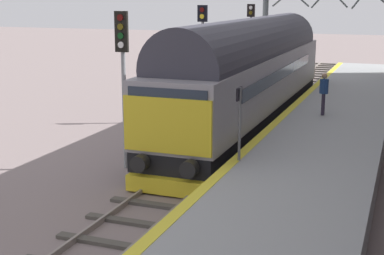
{
  "coord_description": "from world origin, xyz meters",
  "views": [
    {
      "loc": [
        6.1,
        -18.98,
        5.51
      ],
      "look_at": [
        0.2,
        -3.45,
        1.68
      ],
      "focal_mm": 53.02,
      "sensor_mm": 36.0,
      "label": 1
    }
  ],
  "objects_px": {
    "signal_post_mid": "(203,52)",
    "platform_number_sign": "(239,113)",
    "waiting_passenger": "(324,90)",
    "signal_post_far": "(251,40)",
    "signal_post_near": "(123,68)",
    "diesel_locomotive": "(250,71)"
  },
  "relations": [
    {
      "from": "signal_post_far",
      "to": "waiting_passenger",
      "type": "xyz_separation_m",
      "value": [
        5.49,
        -9.39,
        -1.16
      ]
    },
    {
      "from": "signal_post_far",
      "to": "waiting_passenger",
      "type": "distance_m",
      "value": 10.94
    },
    {
      "from": "diesel_locomotive",
      "to": "platform_number_sign",
      "type": "relative_size",
      "value": 8.65
    },
    {
      "from": "signal_post_near",
      "to": "signal_post_mid",
      "type": "distance_m",
      "value": 7.5
    },
    {
      "from": "diesel_locomotive",
      "to": "signal_post_mid",
      "type": "xyz_separation_m",
      "value": [
        -2.33,
        0.62,
        0.69
      ]
    },
    {
      "from": "signal_post_far",
      "to": "signal_post_near",
      "type": "bearing_deg",
      "value": -90.0
    },
    {
      "from": "signal_post_far",
      "to": "diesel_locomotive",
      "type": "bearing_deg",
      "value": -74.99
    },
    {
      "from": "signal_post_near",
      "to": "platform_number_sign",
      "type": "bearing_deg",
      "value": -15.47
    },
    {
      "from": "signal_post_mid",
      "to": "platform_number_sign",
      "type": "bearing_deg",
      "value": -64.16
    },
    {
      "from": "signal_post_mid",
      "to": "signal_post_far",
      "type": "distance_m",
      "value": 8.06
    },
    {
      "from": "signal_post_mid",
      "to": "waiting_passenger",
      "type": "bearing_deg",
      "value": -13.59
    },
    {
      "from": "signal_post_far",
      "to": "platform_number_sign",
      "type": "bearing_deg",
      "value": -75.92
    },
    {
      "from": "diesel_locomotive",
      "to": "signal_post_far",
      "type": "bearing_deg",
      "value": 105.01
    },
    {
      "from": "signal_post_mid",
      "to": "signal_post_far",
      "type": "bearing_deg",
      "value": 90.0
    },
    {
      "from": "signal_post_far",
      "to": "platform_number_sign",
      "type": "distance_m",
      "value": 17.26
    },
    {
      "from": "diesel_locomotive",
      "to": "signal_post_near",
      "type": "distance_m",
      "value": 7.31
    },
    {
      "from": "signal_post_mid",
      "to": "diesel_locomotive",
      "type": "bearing_deg",
      "value": -14.99
    },
    {
      "from": "signal_post_mid",
      "to": "waiting_passenger",
      "type": "height_order",
      "value": "signal_post_mid"
    },
    {
      "from": "signal_post_near",
      "to": "signal_post_far",
      "type": "relative_size",
      "value": 0.99
    },
    {
      "from": "diesel_locomotive",
      "to": "signal_post_far",
      "type": "height_order",
      "value": "signal_post_far"
    },
    {
      "from": "waiting_passenger",
      "to": "signal_post_far",
      "type": "bearing_deg",
      "value": 26.57
    },
    {
      "from": "signal_post_near",
      "to": "platform_number_sign",
      "type": "relative_size",
      "value": 2.44
    }
  ]
}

